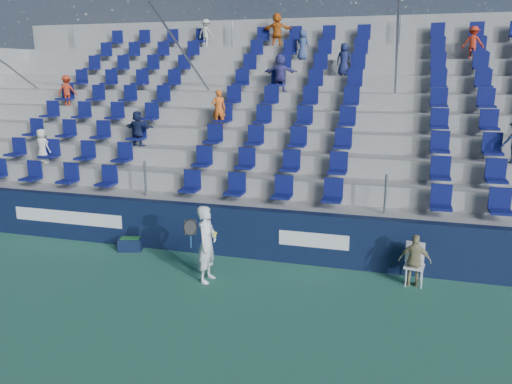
% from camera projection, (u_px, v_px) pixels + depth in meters
% --- Properties ---
extents(ground, '(70.00, 70.00, 0.00)m').
position_uv_depth(ground, '(203.00, 317.00, 9.04)').
color(ground, '#2D6B54').
rests_on(ground, ground).
extents(sponsor_wall, '(24.00, 0.32, 1.20)m').
position_uv_depth(sponsor_wall, '(252.00, 233.00, 11.84)').
color(sponsor_wall, '#0E1936').
rests_on(sponsor_wall, ground).
extents(grandstand, '(24.00, 8.17, 6.63)m').
position_uv_depth(grandstand, '(296.00, 141.00, 16.23)').
color(grandstand, '#9E9D98').
rests_on(grandstand, ground).
extents(tennis_player, '(0.69, 0.64, 1.64)m').
position_uv_depth(tennis_player, '(207.00, 244.00, 10.44)').
color(tennis_player, silver).
rests_on(tennis_player, ground).
extents(line_judge_chair, '(0.44, 0.45, 0.88)m').
position_uv_depth(line_judge_chair, '(415.00, 260.00, 10.39)').
color(line_judge_chair, white).
rests_on(line_judge_chair, ground).
extents(line_judge, '(0.65, 0.28, 1.11)m').
position_uv_depth(line_judge, '(415.00, 261.00, 10.25)').
color(line_judge, tan).
rests_on(line_judge, ground).
extents(ball_bin, '(0.65, 0.52, 0.32)m').
position_uv_depth(ball_bin, '(131.00, 243.00, 12.39)').
color(ball_bin, black).
rests_on(ball_bin, ground).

